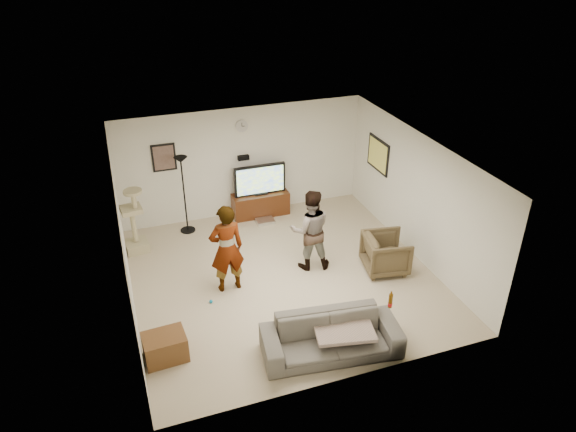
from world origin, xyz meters
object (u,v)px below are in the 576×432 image
object	(u,v)px
person_left	(227,249)
person_right	(310,230)
tv_stand	(261,204)
tv	(260,180)
armchair	(386,253)
floor_lamp	(184,195)
sofa	(331,337)
beer_bottle	(390,301)
cat_tree	(133,221)
side_table	(165,347)

from	to	relation	value
person_left	person_right	world-z (taller)	person_left
tv_stand	tv	bearing A→B (deg)	0.00
person_left	person_right	distance (m)	1.67
armchair	person_left	bearing A→B (deg)	92.25
floor_lamp	sofa	xyz separation A→B (m)	(1.45, -4.49, -0.55)
beer_bottle	cat_tree	bearing A→B (deg)	131.28
beer_bottle	side_table	distance (m)	3.54
tv	floor_lamp	distance (m)	1.73
tv	floor_lamp	size ratio (longest dim) A/B	0.68
side_table	floor_lamp	bearing A→B (deg)	75.28
person_left	beer_bottle	world-z (taller)	person_left
person_right	beer_bottle	world-z (taller)	person_right
beer_bottle	floor_lamp	bearing A→B (deg)	118.45
person_left	side_table	xyz separation A→B (m)	(-1.34, -1.43, -0.64)
floor_lamp	armchair	world-z (taller)	floor_lamp
tv_stand	floor_lamp	xyz separation A→B (m)	(-1.72, -0.18, 0.59)
sofa	beer_bottle	xyz separation A→B (m)	(0.98, 0.00, 0.44)
beer_bottle	armchair	bearing A→B (deg)	62.55
side_table	sofa	bearing A→B (deg)	-16.60
tv_stand	side_table	bearing A→B (deg)	-124.47
tv_stand	person_left	bearing A→B (deg)	-118.47
floor_lamp	cat_tree	xyz separation A→B (m)	(-1.12, -0.45, -0.17)
person_left	sofa	world-z (taller)	person_left
tv_stand	cat_tree	xyz separation A→B (m)	(-2.84, -0.63, 0.43)
cat_tree	sofa	xyz separation A→B (m)	(2.57, -4.05, -0.38)
tv	person_left	size ratio (longest dim) A/B	0.69
tv_stand	person_left	size ratio (longest dim) A/B	0.75
tv	person_left	world-z (taller)	person_left
person_left	person_right	bearing A→B (deg)	-176.67
tv_stand	armchair	world-z (taller)	armchair
sofa	side_table	distance (m)	2.55
tv_stand	tv	distance (m)	0.61
tv_stand	tv	size ratio (longest dim) A/B	1.10
tv	beer_bottle	size ratio (longest dim) A/B	4.68
person_left	armchair	bearing A→B (deg)	169.12
beer_bottle	side_table	size ratio (longest dim) A/B	0.39
cat_tree	armchair	world-z (taller)	cat_tree
tv_stand	person_right	size ratio (longest dim) A/B	0.79
tv	beer_bottle	xyz separation A→B (m)	(0.72, -4.67, -0.13)
armchair	side_table	bearing A→B (deg)	113.33
side_table	tv_stand	bearing A→B (deg)	55.53
tv	side_table	world-z (taller)	tv
beer_bottle	armchair	world-z (taller)	beer_bottle
tv	armchair	bearing A→B (deg)	-61.07
sofa	side_table	bearing A→B (deg)	170.67
cat_tree	armchair	size ratio (longest dim) A/B	1.70
tv_stand	sofa	bearing A→B (deg)	-93.26
person_right	side_table	world-z (taller)	person_right
person_left	beer_bottle	distance (m)	3.00
person_left	sofa	bearing A→B (deg)	114.00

